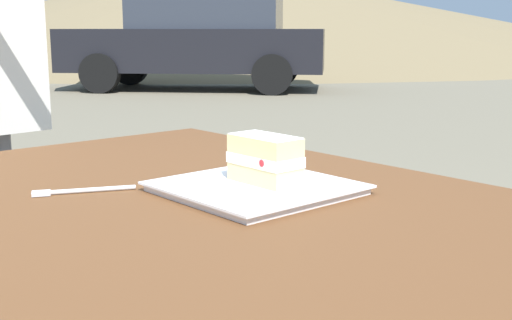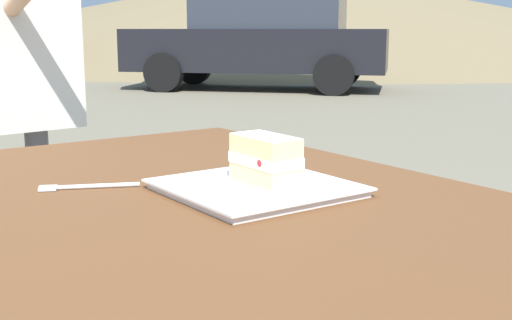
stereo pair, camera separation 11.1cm
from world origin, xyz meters
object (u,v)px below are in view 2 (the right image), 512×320
patio_table (201,260)px  diner_person (4,47)px  dessert_plate (256,188)px  cake_slice (266,159)px  dessert_fork (82,187)px  parked_car_near (260,42)px  parked_car_far (24,39)px

patio_table → diner_person: bearing=-179.0°
dessert_plate → diner_person: size_ratio=0.19×
cake_slice → dessert_fork: size_ratio=0.79×
dessert_plate → dessert_fork: 0.30m
dessert_plate → dessert_fork: dessert_plate is taller
dessert_fork → parked_car_near: parked_car_near is taller
patio_table → dessert_fork: dessert_fork is taller
dessert_fork → dessert_plate: bearing=49.4°
dessert_fork → diner_person: diner_person is taller
dessert_plate → cake_slice: (0.00, 0.02, 0.05)m
diner_person → parked_car_far: 14.46m
cake_slice → patio_table: bearing=-115.3°
parked_car_near → dessert_fork: bearing=-37.5°
patio_table → parked_car_far: parked_car_far is taller
patio_table → cake_slice: (0.05, 0.10, 0.17)m
dessert_plate → parked_car_near: 10.45m
cake_slice → parked_car_near: (-8.48, 6.10, -0.02)m
diner_person → patio_table: bearing=1.0°
dessert_plate → parked_car_near: (-8.47, 6.12, 0.03)m
patio_table → dessert_plate: dessert_plate is taller
patio_table → dessert_plate: size_ratio=4.42×
dessert_fork → diner_person: 0.93m
diner_person → parked_car_near: size_ratio=0.34×
parked_car_near → parked_car_far: size_ratio=1.02×
patio_table → dessert_fork: (-0.15, -0.14, 0.12)m
patio_table → dessert_plate: 0.15m
cake_slice → parked_car_far: 15.48m
patio_table → parked_car_near: parked_car_near is taller
dessert_fork → parked_car_far: size_ratio=0.04×
diner_person → dessert_plate: bearing=5.3°
dessert_plate → diner_person: diner_person is taller
cake_slice → diner_person: bearing=-173.8°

